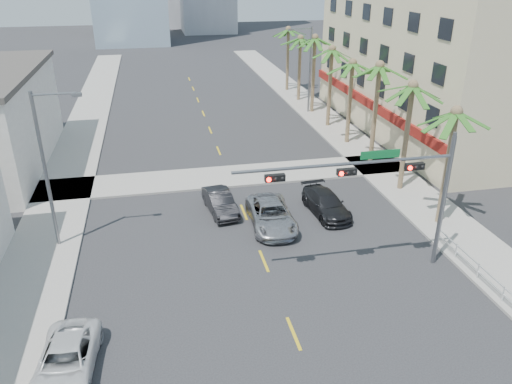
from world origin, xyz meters
TOP-DOWN VIEW (x-y plane):
  - sidewalk_right at (12.00, 20.00)m, footprint 4.00×120.00m
  - sidewalk_left at (-12.00, 20.00)m, footprint 4.00×120.00m
  - sidewalk_cross at (0.00, 22.00)m, footprint 80.00×4.00m
  - building_right at (21.99, 30.00)m, footprint 15.25×28.00m
  - traffic_signal_mast at (5.78, 7.95)m, footprint 11.12×0.54m
  - palm_tree_0 at (11.60, 12.00)m, footprint 4.80×4.80m
  - palm_tree_1 at (11.60, 17.20)m, footprint 4.80×4.80m
  - palm_tree_2 at (11.60, 22.40)m, footprint 4.80×4.80m
  - palm_tree_3 at (11.60, 27.60)m, footprint 4.80×4.80m
  - palm_tree_4 at (11.60, 32.80)m, footprint 4.80×4.80m
  - palm_tree_5 at (11.60, 38.00)m, footprint 4.80×4.80m
  - palm_tree_6 at (11.60, 43.20)m, footprint 4.80×4.80m
  - palm_tree_7 at (11.60, 48.40)m, footprint 4.80×4.80m
  - streetlight_left at (-11.00, 14.00)m, footprint 2.55×0.25m
  - streetlight_right at (11.00, 38.00)m, footprint 2.55×0.25m
  - guardrail at (10.30, 6.00)m, footprint 0.08×8.08m
  - car_parked_far at (-9.40, 3.54)m, footprint 2.55×4.89m
  - car_lane_left at (-1.50, 16.38)m, footprint 2.03×4.42m
  - car_lane_center at (1.31, 13.85)m, footprint 2.71×5.56m
  - car_lane_right at (5.18, 14.77)m, footprint 2.39×5.00m

SIDE VIEW (x-z plane):
  - sidewalk_right at x=12.00m, z-range 0.00..0.15m
  - sidewalk_left at x=-12.00m, z-range 0.00..0.15m
  - sidewalk_cross at x=0.00m, z-range 0.00..0.15m
  - car_parked_far at x=-9.40m, z-range 0.00..1.32m
  - guardrail at x=10.30m, z-range 0.17..1.17m
  - car_lane_left at x=-1.50m, z-range 0.00..1.40m
  - car_lane_right at x=5.18m, z-range 0.00..1.41m
  - car_lane_center at x=1.31m, z-range 0.00..1.52m
  - streetlight_left at x=-11.00m, z-range 0.56..9.56m
  - streetlight_right at x=11.00m, z-range 0.56..9.56m
  - traffic_signal_mast at x=5.78m, z-range 1.46..8.66m
  - palm_tree_0 at x=11.60m, z-range 3.18..10.98m
  - palm_tree_3 at x=11.60m, z-range 3.18..10.98m
  - palm_tree_6 at x=11.60m, z-range 3.18..10.98m
  - palm_tree_1 at x=11.60m, z-range 3.35..11.51m
  - palm_tree_4 at x=11.60m, z-range 3.35..11.51m
  - palm_tree_7 at x=11.60m, z-range 3.35..11.51m
  - building_right at x=21.99m, z-range 0.00..15.00m
  - palm_tree_2 at x=11.60m, z-range 3.52..12.04m
  - palm_tree_5 at x=11.60m, z-range 3.52..12.04m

